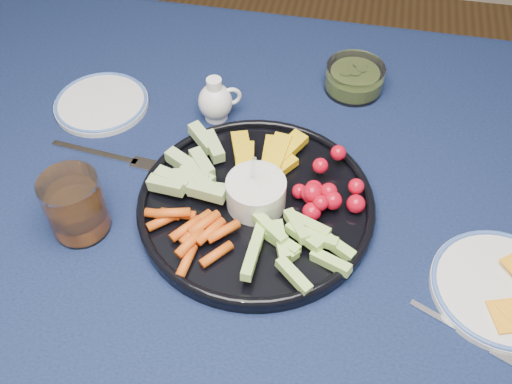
% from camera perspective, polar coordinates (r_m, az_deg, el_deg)
% --- Properties ---
extents(dining_table, '(1.67, 1.07, 0.75)m').
position_cam_1_polar(dining_table, '(0.98, -1.46, -3.88)').
color(dining_table, '#50341A').
rests_on(dining_table, ground).
extents(crudite_platter, '(0.37, 0.37, 0.12)m').
position_cam_1_polar(crudite_platter, '(0.88, -0.17, -0.88)').
color(crudite_platter, black).
rests_on(crudite_platter, dining_table).
extents(creamer_pitcher, '(0.08, 0.06, 0.09)m').
position_cam_1_polar(creamer_pitcher, '(1.03, -4.04, 9.04)').
color(creamer_pitcher, white).
rests_on(creamer_pitcher, dining_table).
extents(pickle_bowl, '(0.11, 0.11, 0.05)m').
position_cam_1_polar(pickle_bowl, '(1.11, 9.80, 11.07)').
color(pickle_bowl, white).
rests_on(pickle_bowl, dining_table).
extents(cheese_plate, '(0.20, 0.20, 0.02)m').
position_cam_1_polar(cheese_plate, '(0.88, 23.41, -8.73)').
color(cheese_plate, silver).
rests_on(cheese_plate, dining_table).
extents(juice_tumbler, '(0.09, 0.09, 0.10)m').
position_cam_1_polar(juice_tumbler, '(0.88, -17.54, -1.56)').
color(juice_tumbler, white).
rests_on(juice_tumbler, dining_table).
extents(fork_left, '(0.19, 0.04, 0.00)m').
position_cam_1_polar(fork_left, '(1.00, -14.24, 3.43)').
color(fork_left, silver).
rests_on(fork_left, dining_table).
extents(fork_right, '(0.14, 0.07, 0.00)m').
position_cam_1_polar(fork_right, '(0.83, 20.57, -13.26)').
color(fork_right, silver).
rests_on(fork_right, dining_table).
extents(side_plate_extra, '(0.17, 0.17, 0.01)m').
position_cam_1_polar(side_plate_extra, '(1.10, -15.21, 8.59)').
color(side_plate_extra, silver).
rests_on(side_plate_extra, dining_table).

